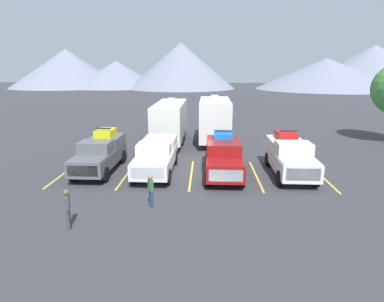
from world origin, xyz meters
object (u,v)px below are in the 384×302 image
object	(u,v)px
pickup_truck_c	(223,156)
camper_trailer_a	(170,120)
pickup_truck_d	(290,155)
person_b	(151,189)
pickup_truck_b	(156,155)
camper_trailer_b	(215,119)
pickup_truck_a	(101,152)
person_a	(67,206)

from	to	relation	value
pickup_truck_c	camper_trailer_a	distance (m)	9.15
pickup_truck_d	person_b	xyz separation A→B (m)	(-7.53, -5.01, -0.27)
pickup_truck_c	person_b	distance (m)	6.01
pickup_truck_b	camper_trailer_a	bearing A→B (deg)	90.15
pickup_truck_c	person_b	bearing A→B (deg)	-126.39
pickup_truck_b	camper_trailer_a	xyz separation A→B (m)	(-0.02, 7.97, 0.87)
pickup_truck_b	camper_trailer_b	distance (m)	8.91
camper_trailer_a	pickup_truck_a	bearing A→B (deg)	-114.57
pickup_truck_d	camper_trailer_a	xyz separation A→B (m)	(-8.05, 7.97, 0.79)
pickup_truck_b	person_b	xyz separation A→B (m)	(0.50, -5.01, -0.19)
person_a	person_b	world-z (taller)	person_a
person_b	pickup_truck_b	bearing A→B (deg)	95.68
camper_trailer_b	person_b	world-z (taller)	camper_trailer_b
person_b	pickup_truck_c	bearing A→B (deg)	53.61
pickup_truck_c	camper_trailer_b	bearing A→B (deg)	92.27
person_a	person_b	distance (m)	3.63
pickup_truck_a	camper_trailer_b	distance (m)	10.68
pickup_truck_a	person_a	distance (m)	7.49
pickup_truck_d	camper_trailer_a	distance (m)	11.36
pickup_truck_c	pickup_truck_d	bearing A→B (deg)	2.54
person_a	pickup_truck_d	bearing A→B (deg)	34.26
person_b	pickup_truck_a	bearing A→B (deg)	127.41
camper_trailer_b	person_a	world-z (taller)	camper_trailer_b
camper_trailer_b	pickup_truck_b	bearing A→B (deg)	-114.95
pickup_truck_d	pickup_truck_c	bearing A→B (deg)	-177.46
pickup_truck_a	camper_trailer_b	size ratio (longest dim) A/B	0.72
pickup_truck_a	pickup_truck_d	distance (m)	11.57
pickup_truck_c	camper_trailer_b	size ratio (longest dim) A/B	0.72
camper_trailer_a	person_b	distance (m)	13.03
pickup_truck_a	person_b	bearing A→B (deg)	-52.59
pickup_truck_c	person_a	world-z (taller)	pickup_truck_c
camper_trailer_b	pickup_truck_c	bearing A→B (deg)	-87.73
pickup_truck_a	pickup_truck_b	distance (m)	3.55
pickup_truck_c	pickup_truck_d	world-z (taller)	pickup_truck_d
pickup_truck_d	camper_trailer_b	size ratio (longest dim) A/B	0.71
camper_trailer_a	person_a	distance (m)	15.33
pickup_truck_c	person_a	bearing A→B (deg)	-133.08
pickup_truck_a	person_b	distance (m)	6.65
pickup_truck_c	camper_trailer_b	xyz separation A→B (m)	(-0.33, 8.20, 0.93)
pickup_truck_d	person_b	bearing A→B (deg)	-146.36
person_a	pickup_truck_a	bearing A→B (deg)	98.40
pickup_truck_a	pickup_truck_d	world-z (taller)	pickup_truck_a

